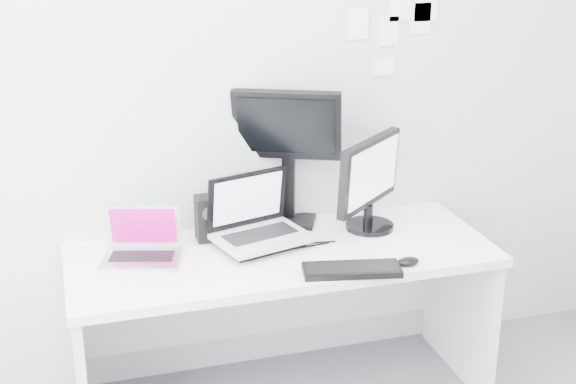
# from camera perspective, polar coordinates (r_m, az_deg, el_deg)

# --- Properties ---
(back_wall) EXTENTS (3.60, 0.00, 3.60)m
(back_wall) POSITION_cam_1_polar(r_m,az_deg,el_deg) (3.56, -2.01, 7.22)
(back_wall) COLOR silver
(back_wall) RESTS_ON ground
(desk) EXTENTS (1.80, 0.70, 0.73)m
(desk) POSITION_cam_1_polar(r_m,az_deg,el_deg) (3.60, -0.40, -9.48)
(desk) COLOR white
(desk) RESTS_ON ground
(macbook) EXTENTS (0.37, 0.31, 0.24)m
(macbook) POSITION_cam_1_polar(r_m,az_deg,el_deg) (3.34, -10.41, -3.04)
(macbook) COLOR #B3B3B8
(macbook) RESTS_ON desk
(speaker) EXTENTS (0.10, 0.10, 0.20)m
(speaker) POSITION_cam_1_polar(r_m,az_deg,el_deg) (3.53, -5.71, -1.86)
(speaker) COLOR black
(speaker) RESTS_ON desk
(dell_laptop) EXTENTS (0.45, 0.39, 0.32)m
(dell_laptop) POSITION_cam_1_polar(r_m,az_deg,el_deg) (3.41, -1.87, -1.44)
(dell_laptop) COLOR silver
(dell_laptop) RESTS_ON desk
(rear_monitor) EXTENTS (0.51, 0.35, 0.65)m
(rear_monitor) POSITION_cam_1_polar(r_m,az_deg,el_deg) (3.62, -0.03, 2.61)
(rear_monitor) COLOR black
(rear_monitor) RESTS_ON desk
(samsung_monitor) EXTENTS (0.50, 0.48, 0.44)m
(samsung_monitor) POSITION_cam_1_polar(r_m,az_deg,el_deg) (3.60, 5.89, 0.64)
(samsung_monitor) COLOR black
(samsung_monitor) RESTS_ON desk
(keyboard) EXTENTS (0.41, 0.21, 0.03)m
(keyboard) POSITION_cam_1_polar(r_m,az_deg,el_deg) (3.24, 4.53, -5.50)
(keyboard) COLOR black
(keyboard) RESTS_ON desk
(mouse) EXTENTS (0.10, 0.07, 0.03)m
(mouse) POSITION_cam_1_polar(r_m,az_deg,el_deg) (3.33, 8.48, -4.87)
(mouse) COLOR black
(mouse) RESTS_ON desk
(wall_note_0) EXTENTS (0.10, 0.00, 0.14)m
(wall_note_0) POSITION_cam_1_polar(r_m,az_deg,el_deg) (3.64, 4.97, 11.76)
(wall_note_0) COLOR white
(wall_note_0) RESTS_ON back_wall
(wall_note_1) EXTENTS (0.09, 0.00, 0.13)m
(wall_note_1) POSITION_cam_1_polar(r_m,az_deg,el_deg) (3.71, 7.16, 11.20)
(wall_note_1) COLOR white
(wall_note_1) RESTS_ON back_wall
(wall_note_2) EXTENTS (0.10, 0.00, 0.14)m
(wall_note_2) POSITION_cam_1_polar(r_m,az_deg,el_deg) (3.76, 9.33, 11.99)
(wall_note_2) COLOR white
(wall_note_2) RESTS_ON back_wall
(wall_note_3) EXTENTS (0.11, 0.00, 0.08)m
(wall_note_3) POSITION_cam_1_polar(r_m,az_deg,el_deg) (3.73, 6.76, 8.76)
(wall_note_3) COLOR white
(wall_note_3) RESTS_ON back_wall
(wall_note_4) EXTENTS (0.10, 0.00, 0.11)m
(wall_note_4) POSITION_cam_1_polar(r_m,az_deg,el_deg) (3.71, 7.91, 12.71)
(wall_note_4) COLOR white
(wall_note_4) RESTS_ON back_wall
(wall_note_5) EXTENTS (0.11, 0.00, 0.11)m
(wall_note_5) POSITION_cam_1_polar(r_m,az_deg,el_deg) (3.77, 9.70, 12.59)
(wall_note_5) COLOR white
(wall_note_5) RESTS_ON back_wall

